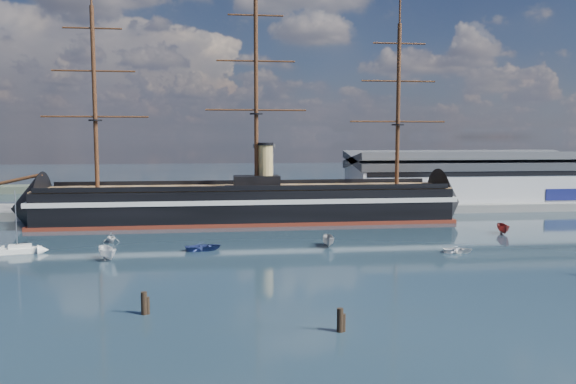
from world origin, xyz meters
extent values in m
plane|color=black|center=(0.00, 40.00, 0.00)|extent=(600.00, 600.00, 0.00)
cube|color=slate|center=(10.00, 76.00, 0.00)|extent=(180.00, 18.00, 2.00)
cube|color=#B7BABC|center=(58.00, 80.00, 7.00)|extent=(62.00, 20.00, 10.00)
cube|color=#3F4247|center=(58.00, 80.00, 12.60)|extent=(63.00, 21.00, 2.00)
cube|color=silver|center=(3.00, 73.00, 9.00)|extent=(4.00, 4.00, 14.00)
cube|color=#3F4247|center=(3.00, 73.00, 16.50)|extent=(5.00, 5.00, 1.00)
cube|color=black|center=(-1.79, 60.00, 4.00)|extent=(88.02, 16.13, 7.00)
cube|color=silver|center=(-1.79, 60.00, 5.20)|extent=(90.02, 16.37, 1.00)
cube|color=maroon|center=(-1.79, 60.00, 0.35)|extent=(90.02, 16.33, 0.90)
cone|color=black|center=(-48.29, 60.00, 3.70)|extent=(14.02, 15.70, 15.68)
cone|color=black|center=(44.71, 60.00, 3.70)|extent=(11.02, 15.70, 15.68)
cube|color=brown|center=(-1.79, 60.00, 7.60)|extent=(88.02, 14.85, 0.40)
cube|color=black|center=(0.21, 60.00, 9.00)|extent=(10.01, 6.01, 2.50)
cylinder|color=tan|center=(2.21, 60.00, 12.50)|extent=(3.20, 3.20, 9.00)
cylinder|color=#381E0F|center=(-33.79, 60.00, 26.80)|extent=(0.90, 0.90, 38.00)
cylinder|color=#381E0F|center=(0.21, 60.00, 28.80)|extent=(0.90, 0.90, 42.00)
cylinder|color=#381E0F|center=(32.21, 60.00, 25.80)|extent=(0.90, 0.90, 36.00)
cube|color=white|center=(-40.16, 30.68, 0.43)|extent=(6.64, 3.34, 0.85)
cube|color=white|center=(-40.16, 30.68, 1.11)|extent=(3.63, 2.13, 0.68)
cylinder|color=#B2B2B7|center=(-40.58, 30.68, 5.53)|extent=(0.14, 0.14, 9.36)
imported|color=white|center=(-25.17, 23.99, 0.00)|extent=(6.74, 4.87, 2.54)
imported|color=navy|center=(-10.81, 29.27, 0.00)|extent=(2.13, 3.91, 1.73)
imported|color=gray|center=(10.41, 29.86, 0.00)|extent=(6.30, 3.02, 2.42)
imported|color=silver|center=(-27.38, 38.72, 0.00)|extent=(5.60, 3.54, 1.90)
imported|color=white|center=(30.30, 22.27, 0.00)|extent=(1.65, 3.06, 1.36)
imported|color=maroon|center=(46.68, 38.31, 0.00)|extent=(6.33, 3.66, 2.39)
cylinder|color=black|center=(-16.24, -3.99, 0.00)|extent=(0.64, 0.64, 3.14)
cylinder|color=black|center=(3.18, -11.85, 0.00)|extent=(0.64, 0.64, 3.03)
camera|label=1|loc=(-8.38, -63.29, 18.71)|focal=35.00mm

